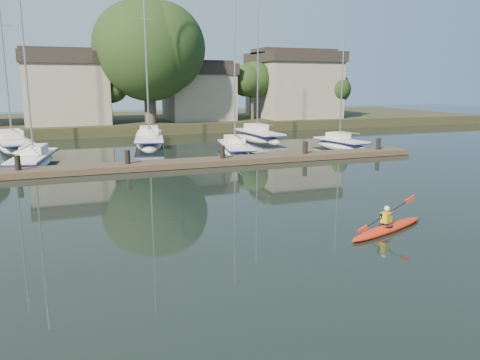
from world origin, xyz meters
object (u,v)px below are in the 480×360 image
object	(u,v)px
dock	(177,164)
sailboat_1	(34,166)
kayak	(387,227)
sailboat_3	(235,154)
sailboat_6	(150,145)
sailboat_7	(258,140)
sailboat_5	(14,149)
sailboat_4	(341,148)

from	to	relation	value
dock	sailboat_1	bearing A→B (deg)	152.32
kayak	sailboat_3	world-z (taller)	sailboat_3
sailboat_6	sailboat_7	distance (m)	10.30
sailboat_5	sailboat_3	bearing A→B (deg)	-40.05
sailboat_5	sailboat_6	distance (m)	10.99
dock	sailboat_6	bearing A→B (deg)	88.19
sailboat_7	kayak	bearing A→B (deg)	-106.29
sailboat_6	sailboat_1	bearing A→B (deg)	-127.84
dock	sailboat_7	bearing A→B (deg)	49.57
dock	sailboat_5	distance (m)	17.36
dock	sailboat_5	xyz separation A→B (m)	(-10.53, 13.80, -0.41)
sailboat_4	sailboat_5	size ratio (longest dim) A/B	0.64
sailboat_1	sailboat_4	size ratio (longest dim) A/B	1.24
sailboat_5	sailboat_6	size ratio (longest dim) A/B	0.93
sailboat_3	sailboat_7	world-z (taller)	sailboat_7
sailboat_1	sailboat_5	xyz separation A→B (m)	(-2.03, 9.34, -0.03)
dock	kayak	bearing A→B (deg)	-74.93
dock	sailboat_4	size ratio (longest dim) A/B	3.21
sailboat_5	kayak	bearing A→B (deg)	-74.95
dock	sailboat_7	xyz separation A→B (m)	(10.70, 12.56, -0.41)
sailboat_1	sailboat_3	xyz separation A→B (m)	(14.18, 0.58, -0.00)
kayak	sailboat_3	bearing A→B (deg)	65.25
kayak	dock	distance (m)	15.85
dock	sailboat_5	world-z (taller)	sailboat_5
kayak	sailboat_6	bearing A→B (deg)	77.25
dock	sailboat_7	size ratio (longest dim) A/B	2.45
kayak	sailboat_7	xyz separation A→B (m)	(6.58, 27.87, -0.37)
sailboat_6	sailboat_7	xyz separation A→B (m)	(10.30, -0.02, 0.00)
dock	sailboat_6	distance (m)	12.60
sailboat_6	sailboat_7	bearing A→B (deg)	9.61
sailboat_4	sailboat_7	size ratio (longest dim) A/B	0.76
kayak	dock	world-z (taller)	kayak
sailboat_1	sailboat_4	xyz separation A→B (m)	(23.50, 0.55, 0.01)
sailboat_5	sailboat_7	world-z (taller)	sailboat_5
dock	sailboat_1	xyz separation A→B (m)	(-8.50, 4.46, -0.38)
dock	sailboat_5	size ratio (longest dim) A/B	2.06
sailboat_1	sailboat_3	bearing A→B (deg)	12.23
sailboat_4	sailboat_1	bearing A→B (deg)	171.21
kayak	sailboat_3	size ratio (longest dim) A/B	0.33
dock	sailboat_3	distance (m)	7.61
sailboat_6	kayak	bearing A→B (deg)	-72.66
dock	sailboat_7	world-z (taller)	sailboat_7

